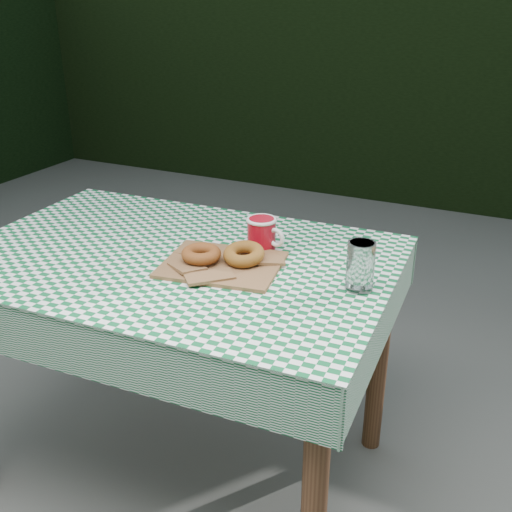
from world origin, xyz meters
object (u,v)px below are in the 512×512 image
Objects in this scene: coffee_mug at (261,233)px; table at (181,369)px; paper_bag at (222,264)px; drinking_glass at (360,266)px.

table is at bearing -130.71° from coffee_mug.
table is at bearing 177.18° from paper_bag.
coffee_mug is at bearing 74.41° from paper_bag.
paper_bag is 2.47× the size of drinking_glass.
coffee_mug is 1.29× the size of drinking_glass.
coffee_mug is at bearing 34.81° from table.
paper_bag is at bearing -175.76° from drinking_glass.
table is 3.85× the size of paper_bag.
table is at bearing -177.84° from drinking_glass.
drinking_glass is (0.37, 0.03, 0.05)m from paper_bag.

